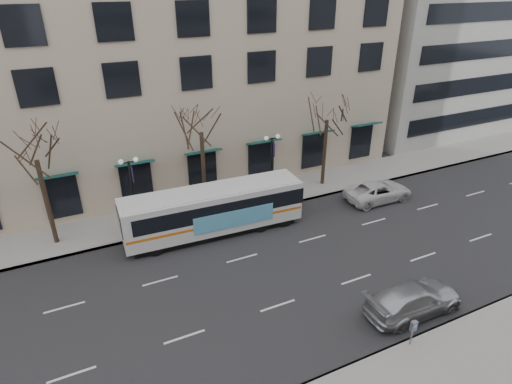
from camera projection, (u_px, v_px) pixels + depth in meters
ground at (259, 280)px, 23.97m from camera, size 160.00×160.00×0.00m
sidewalk_far at (266, 195)px, 33.10m from camera, size 80.00×4.00×0.15m
building_hotel at (125, 20)px, 34.69m from camera, size 40.00×20.00×24.00m
tree_far_left at (33, 145)px, 24.20m from camera, size 3.60×3.60×8.34m
tree_far_mid at (200, 119)px, 27.93m from camera, size 3.60×3.60×8.55m
tree_far_right at (328, 108)px, 31.98m from camera, size 3.60×3.60×8.06m
lamp_post_left at (133, 191)px, 27.33m from camera, size 1.22×0.45×5.21m
lamp_post_right at (272, 165)px, 31.16m from camera, size 1.22×0.45×5.21m
city_bus at (215, 209)px, 27.71m from camera, size 11.82×3.08×3.18m
silver_car at (414, 299)px, 21.43m from camera, size 5.34×2.22×1.54m
white_pickup at (378, 191)px, 32.24m from camera, size 5.30×2.54×1.46m
pay_station at (413, 328)px, 19.19m from camera, size 0.30×0.21×1.34m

